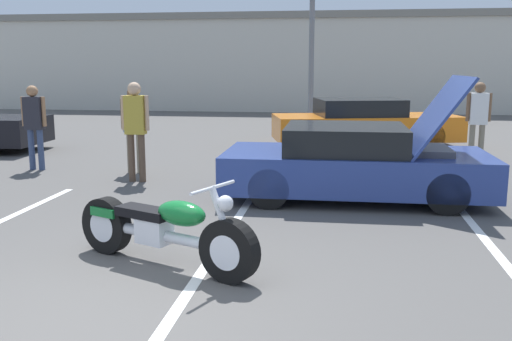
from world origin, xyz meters
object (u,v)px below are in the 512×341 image
Objects in this scene: spectator_midground at (135,123)px; spectator_near_motorcycle at (34,120)px; parked_car_right_row at (364,124)px; motorcycle at (163,230)px; spectator_far_lot at (134,123)px; spectator_by_show_car at (478,115)px; show_car_hood_open at (356,163)px.

spectator_near_motorcycle is at bearing 160.86° from spectator_midground.
motorcycle is at bearing -118.57° from parked_car_right_row.
motorcycle is at bearing -50.03° from spectator_near_motorcycle.
spectator_far_lot is (-4.65, -4.41, 0.40)m from parked_car_right_row.
spectator_near_motorcycle is 0.98× the size of spectator_by_show_car.
spectator_near_motorcycle is (-4.28, 5.10, 0.62)m from motorcycle.
parked_car_right_row is at bearing 86.13° from show_car_hood_open.
spectator_midground is (-4.31, -5.24, 0.49)m from parked_car_right_row.
spectator_by_show_car is (9.05, 2.10, 0.03)m from spectator_near_motorcycle.
parked_car_right_row is at bearing 43.49° from spectator_far_lot.
show_car_hood_open reaches higher than parked_car_right_row.
motorcycle is 6.68m from spectator_near_motorcycle.
spectator_by_show_car reaches higher than parked_car_right_row.
parked_car_right_row is 2.94× the size of spectator_near_motorcycle.
spectator_by_show_car is at bearing 13.04° from spectator_near_motorcycle.
spectator_midground reaches higher than spectator_near_motorcycle.
spectator_midground is at bearing -67.71° from spectator_far_lot.
show_car_hood_open is 4.59m from spectator_far_lot.
spectator_midground is (-1.83, 4.25, 0.69)m from motorcycle.
show_car_hood_open is at bearing -20.79° from spectator_far_lot.
spectator_by_show_car reaches higher than spectator_far_lot.
show_car_hood_open reaches higher than motorcycle.
show_car_hood_open is 2.42× the size of spectator_near_motorcycle.
spectator_by_show_car is (2.68, 3.73, 0.47)m from show_car_hood_open.
spectator_near_motorcycle is 2.10m from spectator_far_lot.
spectator_far_lot is (-4.27, 1.62, 0.42)m from show_car_hood_open.
show_car_hood_open is 4.04m from spectator_midground.
spectator_near_motorcycle reaches higher than spectator_far_lot.
spectator_near_motorcycle is at bearing -166.96° from spectator_by_show_car.
show_car_hood_open reaches higher than spectator_far_lot.
spectator_far_lot is (-2.17, 5.09, 0.60)m from motorcycle.
show_car_hood_open is at bearing 82.74° from motorcycle.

